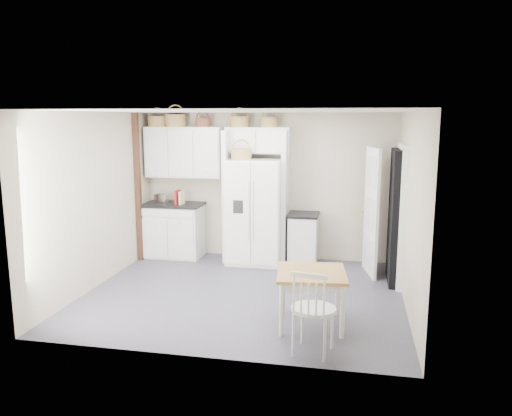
# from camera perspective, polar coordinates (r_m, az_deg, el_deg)

# --- Properties ---
(floor) EXTENTS (4.50, 4.50, 0.00)m
(floor) POSITION_cam_1_polar(r_m,az_deg,el_deg) (7.34, -1.39, -9.72)
(floor) COLOR #383742
(floor) RESTS_ON ground
(ceiling) EXTENTS (4.50, 4.50, 0.00)m
(ceiling) POSITION_cam_1_polar(r_m,az_deg,el_deg) (6.90, -1.48, 11.01)
(ceiling) COLOR white
(ceiling) RESTS_ON wall_back
(wall_back) EXTENTS (4.50, 0.00, 4.50)m
(wall_back) POSITION_cam_1_polar(r_m,az_deg,el_deg) (8.94, 1.38, 2.50)
(wall_back) COLOR #AFA48E
(wall_back) RESTS_ON floor
(wall_left) EXTENTS (0.00, 4.00, 4.00)m
(wall_left) POSITION_cam_1_polar(r_m,az_deg,el_deg) (7.81, -17.76, 0.86)
(wall_left) COLOR #AFA48E
(wall_left) RESTS_ON floor
(wall_right) EXTENTS (0.00, 4.00, 4.00)m
(wall_right) POSITION_cam_1_polar(r_m,az_deg,el_deg) (6.88, 17.18, -0.33)
(wall_right) COLOR #AFA48E
(wall_right) RESTS_ON floor
(refrigerator) EXTENTS (0.94, 0.75, 1.81)m
(refrigerator) POSITION_cam_1_polar(r_m,az_deg,el_deg) (8.65, -0.06, -0.40)
(refrigerator) COLOR white
(refrigerator) RESTS_ON floor
(base_cab_left) EXTENTS (1.02, 0.64, 0.94)m
(base_cab_left) POSITION_cam_1_polar(r_m,az_deg,el_deg) (9.25, -9.32, -2.60)
(base_cab_left) COLOR silver
(base_cab_left) RESTS_ON floor
(base_cab_right) EXTENTS (0.48, 0.58, 0.84)m
(base_cab_right) POSITION_cam_1_polar(r_m,az_deg,el_deg) (8.73, 5.42, -3.61)
(base_cab_right) COLOR silver
(base_cab_right) RESTS_ON floor
(dining_table) EXTENTS (0.91, 0.91, 0.68)m
(dining_table) POSITION_cam_1_polar(r_m,az_deg,el_deg) (6.21, 6.30, -10.24)
(dining_table) COLOR olive
(dining_table) RESTS_ON floor
(windsor_chair) EXTENTS (0.56, 0.53, 1.00)m
(windsor_chair) POSITION_cam_1_polar(r_m,az_deg,el_deg) (5.47, 6.59, -11.38)
(windsor_chair) COLOR silver
(windsor_chair) RESTS_ON floor
(counter_left) EXTENTS (1.06, 0.68, 0.04)m
(counter_left) POSITION_cam_1_polar(r_m,az_deg,el_deg) (9.15, -9.41, 0.41)
(counter_left) COLOR black
(counter_left) RESTS_ON base_cab_left
(counter_right) EXTENTS (0.52, 0.61, 0.04)m
(counter_right) POSITION_cam_1_polar(r_m,az_deg,el_deg) (8.63, 5.47, -0.77)
(counter_right) COLOR black
(counter_right) RESTS_ON base_cab_right
(toaster) EXTENTS (0.26, 0.18, 0.17)m
(toaster) POSITION_cam_1_polar(r_m,az_deg,el_deg) (9.20, -10.74, 1.08)
(toaster) COLOR silver
(toaster) RESTS_ON counter_left
(cookbook_red) EXTENTS (0.06, 0.18, 0.26)m
(cookbook_red) POSITION_cam_1_polar(r_m,az_deg,el_deg) (9.01, -8.95, 1.24)
(cookbook_red) COLOR maroon
(cookbook_red) RESTS_ON counter_left
(cookbook_cream) EXTENTS (0.06, 0.16, 0.23)m
(cookbook_cream) POSITION_cam_1_polar(r_m,az_deg,el_deg) (8.99, -8.49, 1.15)
(cookbook_cream) COLOR beige
(cookbook_cream) RESTS_ON counter_left
(basket_upper_a) EXTENTS (0.33, 0.33, 0.19)m
(basket_upper_a) POSITION_cam_1_polar(r_m,az_deg,el_deg) (9.25, -11.18, 9.68)
(basket_upper_a) COLOR brown
(basket_upper_a) RESTS_ON upper_cabinet
(basket_upper_b) EXTENTS (0.38, 0.38, 0.22)m
(basket_upper_b) POSITION_cam_1_polar(r_m,az_deg,el_deg) (9.13, -9.15, 9.84)
(basket_upper_b) COLOR brown
(basket_upper_b) RESTS_ON upper_cabinet
(basket_upper_c) EXTENTS (0.27, 0.27, 0.15)m
(basket_upper_c) POSITION_cam_1_polar(r_m,az_deg,el_deg) (8.97, -6.09, 9.69)
(basket_upper_c) COLOR brown
(basket_upper_c) RESTS_ON upper_cabinet
(basket_bridge_a) EXTENTS (0.33, 0.33, 0.18)m
(basket_bridge_a) POSITION_cam_1_polar(r_m,az_deg,el_deg) (8.79, -1.90, 9.83)
(basket_bridge_a) COLOR brown
(basket_bridge_a) RESTS_ON bridge_cabinet
(basket_bridge_b) EXTENTS (0.29, 0.29, 0.17)m
(basket_bridge_b) POSITION_cam_1_polar(r_m,az_deg,el_deg) (8.69, 1.51, 9.77)
(basket_bridge_b) COLOR brown
(basket_bridge_b) RESTS_ON bridge_cabinet
(basket_fridge_a) EXTENTS (0.34, 0.34, 0.18)m
(basket_fridge_a) POSITION_cam_1_polar(r_m,az_deg,el_deg) (8.47, -1.70, 6.18)
(basket_fridge_a) COLOR brown
(basket_fridge_a) RESTS_ON refrigerator
(upper_cabinet) EXTENTS (1.40, 0.34, 0.90)m
(upper_cabinet) POSITION_cam_1_polar(r_m,az_deg,el_deg) (9.10, -8.19, 6.33)
(upper_cabinet) COLOR silver
(upper_cabinet) RESTS_ON wall_back
(bridge_cabinet) EXTENTS (1.12, 0.34, 0.45)m
(bridge_cabinet) POSITION_cam_1_polar(r_m,az_deg,el_deg) (8.73, 0.23, 7.75)
(bridge_cabinet) COLOR silver
(bridge_cabinet) RESTS_ON wall_back
(fridge_panel_left) EXTENTS (0.08, 0.60, 2.30)m
(fridge_panel_left) POSITION_cam_1_polar(r_m,az_deg,el_deg) (8.81, -3.19, 1.39)
(fridge_panel_left) COLOR silver
(fridge_panel_left) RESTS_ON floor
(fridge_panel_right) EXTENTS (0.08, 0.60, 2.30)m
(fridge_panel_right) POSITION_cam_1_polar(r_m,az_deg,el_deg) (8.62, 3.39, 1.18)
(fridge_panel_right) COLOR silver
(fridge_panel_right) RESTS_ON floor
(trim_post) EXTENTS (0.09, 0.09, 2.60)m
(trim_post) POSITION_cam_1_polar(r_m,az_deg,el_deg) (8.98, -13.33, 2.25)
(trim_post) COLOR #321B15
(trim_post) RESTS_ON floor
(doorway_void) EXTENTS (0.18, 0.85, 2.05)m
(doorway_void) POSITION_cam_1_polar(r_m,az_deg,el_deg) (7.90, 15.71, -0.95)
(doorway_void) COLOR black
(doorway_void) RESTS_ON floor
(door_slab) EXTENTS (0.21, 0.79, 2.05)m
(door_slab) POSITION_cam_1_polar(r_m,az_deg,el_deg) (8.21, 13.03, -0.42)
(door_slab) COLOR white
(door_slab) RESTS_ON floor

